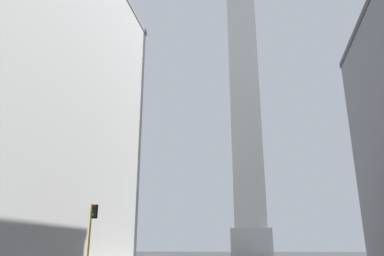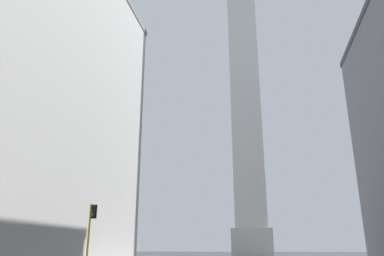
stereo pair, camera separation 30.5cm
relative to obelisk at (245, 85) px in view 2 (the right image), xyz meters
The scene contains 2 objects.
obelisk is the anchor object (origin of this frame).
traffic_light_mid_left 51.20m from the obelisk, 110.22° to the right, with size 0.77×0.50×5.55m.
Camera 2 is at (1.95, -0.85, 1.42)m, focal length 35.00 mm.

